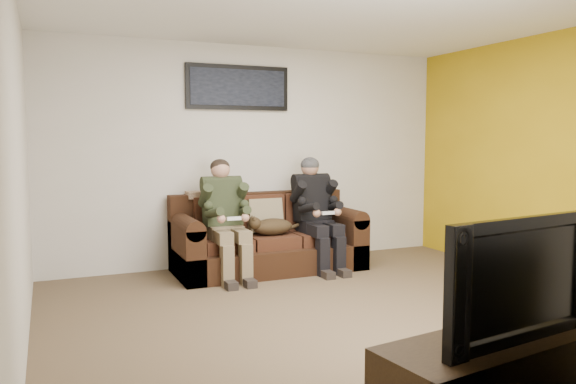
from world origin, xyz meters
name	(u,v)px	position (x,y,z in m)	size (l,w,h in m)	color
floor	(346,313)	(0.00, 0.00, 0.00)	(5.00, 5.00, 0.00)	brown
ceiling	(349,4)	(0.00, 0.00, 2.60)	(5.00, 5.00, 0.00)	silver
wall_back	(256,155)	(0.00, 2.25, 1.30)	(5.00, 5.00, 0.00)	beige
wall_left	(18,170)	(-2.50, 0.00, 1.30)	(4.50, 4.50, 0.00)	beige
wall_right	(562,159)	(2.50, 0.00, 1.30)	(4.50, 4.50, 0.00)	beige
accent_wall_right	(562,159)	(2.49, 0.00, 1.30)	(4.50, 4.50, 0.00)	#BA9612
sofa	(267,241)	(-0.03, 1.83, 0.33)	(2.12, 0.92, 0.87)	black
throw_pillow	(265,216)	(-0.03, 1.87, 0.62)	(0.40, 0.12, 0.39)	#847556
throw_blanket	(206,194)	(-0.67, 2.09, 0.87)	(0.43, 0.21, 0.08)	#C2AC8F
person_left	(225,212)	(-0.57, 1.65, 0.72)	(0.51, 0.87, 1.28)	#79684C
person_right	(316,207)	(0.52, 1.65, 0.72)	(0.51, 0.86, 1.29)	black
cat	(271,226)	(-0.04, 1.64, 0.52)	(0.66, 0.26, 0.24)	#45321B
framed_poster	(238,88)	(-0.23, 2.22, 2.10)	(1.25, 0.05, 0.52)	black
tv_stand	(504,378)	(-0.14, -1.95, 0.24)	(1.50, 0.48, 0.47)	black
television	(507,275)	(-0.14, -1.95, 0.79)	(1.12, 0.15, 0.65)	black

